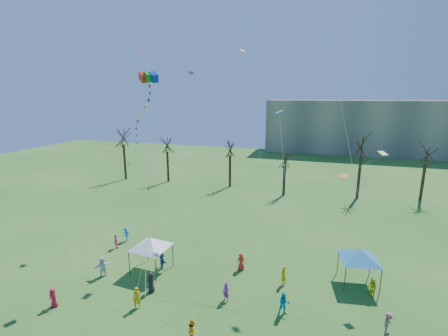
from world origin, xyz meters
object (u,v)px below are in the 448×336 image
(distant_building, at_px, (374,127))
(canopy_tent_blue, at_px, (360,254))
(big_box_kite, at_px, (142,127))
(canopy_tent_white, at_px, (151,243))

(distant_building, height_order, canopy_tent_blue, distant_building)
(canopy_tent_blue, bearing_deg, distant_building, 81.40)
(distant_building, xyz_separation_m, canopy_tent_blue, (-10.77, -71.20, -4.73))
(big_box_kite, relative_size, canopy_tent_white, 4.25)
(big_box_kite, relative_size, canopy_tent_blue, 4.36)
(distant_building, xyz_separation_m, big_box_kite, (-28.14, -76.56, 6.24))
(distant_building, bearing_deg, canopy_tent_white, -111.33)
(distant_building, relative_size, big_box_kite, 3.19)
(big_box_kite, xyz_separation_m, canopy_tent_white, (-1.01, 1.92, -10.92))
(distant_building, distance_m, canopy_tent_blue, 72.16)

